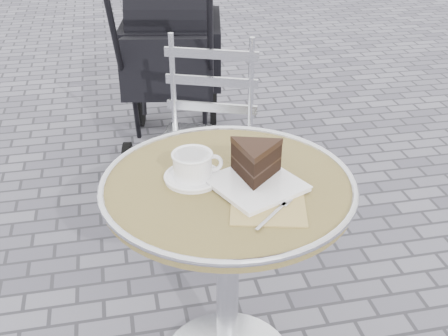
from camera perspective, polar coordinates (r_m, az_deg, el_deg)
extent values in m
cylinder|color=silver|center=(1.78, 0.36, -11.61)|extent=(0.07, 0.07, 0.67)
cylinder|color=#9D8555|center=(1.57, 0.40, -1.99)|extent=(0.70, 0.70, 0.03)
torus|color=silver|center=(1.56, 0.40, -1.52)|extent=(0.72, 0.72, 0.02)
cylinder|color=white|center=(1.58, -3.18, -1.00)|extent=(0.16, 0.16, 0.01)
cylinder|color=white|center=(1.56, -3.23, 0.28)|extent=(0.11, 0.11, 0.07)
torus|color=white|center=(1.57, -1.08, 0.48)|extent=(0.06, 0.01, 0.06)
cylinder|color=beige|center=(1.54, -3.26, 1.30)|extent=(0.10, 0.10, 0.01)
cube|color=tan|center=(1.47, 4.49, -3.75)|extent=(0.24, 0.24, 0.00)
cube|color=white|center=(1.54, 3.27, -1.70)|extent=(0.28, 0.28, 0.01)
cylinder|color=silver|center=(2.36, -6.78, -4.47)|extent=(0.02, 0.02, 0.45)
cylinder|color=silver|center=(2.29, 1.37, -5.33)|extent=(0.02, 0.02, 0.45)
cylinder|color=silver|center=(2.63, -4.77, -0.41)|extent=(0.02, 0.02, 0.45)
cylinder|color=silver|center=(2.58, 2.52, -1.07)|extent=(0.02, 0.02, 0.45)
cube|color=silver|center=(2.34, -2.01, 2.11)|extent=(0.52, 0.52, 0.02)
cube|color=black|center=(3.12, -5.43, 10.61)|extent=(0.58, 0.80, 0.44)
cylinder|color=black|center=(3.02, -9.76, 0.77)|extent=(0.07, 0.20, 0.20)
cylinder|color=black|center=(2.99, -1.04, 0.88)|extent=(0.07, 0.20, 0.20)
cylinder|color=black|center=(3.58, -8.51, 6.62)|extent=(0.09, 0.31, 0.31)
cylinder|color=black|center=(3.55, -1.11, 6.76)|extent=(0.09, 0.31, 0.31)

